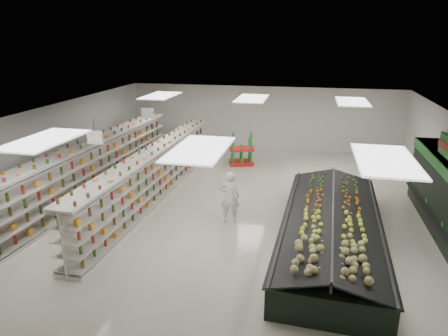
% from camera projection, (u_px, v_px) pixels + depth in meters
% --- Properties ---
extents(floor, '(16.00, 16.00, 0.00)m').
position_uv_depth(floor, '(233.00, 207.00, 13.79)').
color(floor, beige).
rests_on(floor, ground).
extents(ceiling, '(14.00, 16.00, 0.02)m').
position_uv_depth(ceiling, '(233.00, 115.00, 12.79)').
color(ceiling, white).
rests_on(ceiling, wall_back).
extents(wall_back, '(14.00, 0.02, 3.20)m').
position_uv_depth(wall_back, '(262.00, 118.00, 20.71)').
color(wall_back, silver).
rests_on(wall_back, floor).
extents(wall_front, '(14.00, 0.02, 3.20)m').
position_uv_depth(wall_front, '(129.00, 322.00, 5.86)').
color(wall_front, silver).
rests_on(wall_front, floor).
extents(wall_left, '(0.02, 16.00, 3.20)m').
position_uv_depth(wall_left, '(47.00, 151.00, 14.70)').
color(wall_left, silver).
rests_on(wall_left, floor).
extents(aisle_sign_near, '(0.52, 0.06, 0.75)m').
position_uv_depth(aisle_sign_near, '(95.00, 137.00, 11.84)').
color(aisle_sign_near, white).
rests_on(aisle_sign_near, ceiling).
extents(aisle_sign_far, '(0.52, 0.06, 0.75)m').
position_uv_depth(aisle_sign_far, '(147.00, 113.00, 15.55)').
color(aisle_sign_far, white).
rests_on(aisle_sign_far, ceiling).
extents(gondola_left, '(1.38, 11.52, 1.99)m').
position_uv_depth(gondola_left, '(92.00, 171.00, 14.66)').
color(gondola_left, silver).
rests_on(gondola_left, floor).
extents(gondola_center, '(1.13, 10.59, 1.83)m').
position_uv_depth(gondola_center, '(154.00, 177.00, 14.24)').
color(gondola_center, silver).
rests_on(gondola_center, floor).
extents(produce_island, '(3.04, 7.56, 1.11)m').
position_uv_depth(produce_island, '(331.00, 227.00, 11.21)').
color(produce_island, black).
rests_on(produce_island, floor).
extents(soda_endcap, '(1.29, 1.04, 1.43)m').
position_uv_depth(soda_endcap, '(241.00, 150.00, 18.14)').
color(soda_endcap, red).
rests_on(soda_endcap, floor).
extents(shopper_main, '(0.67, 0.50, 1.68)m').
position_uv_depth(shopper_main, '(230.00, 197.00, 12.44)').
color(shopper_main, white).
rests_on(shopper_main, floor).
extents(shopper_background, '(0.82, 1.00, 1.77)m').
position_uv_depth(shopper_background, '(167.00, 155.00, 16.63)').
color(shopper_background, '#97865D').
rests_on(shopper_background, floor).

